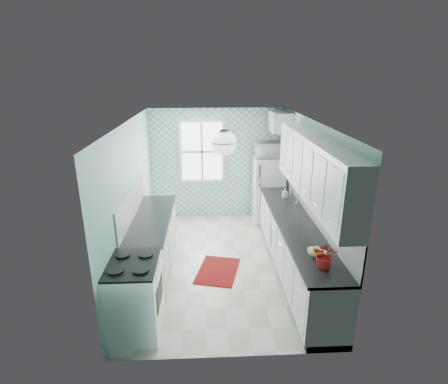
{
  "coord_description": "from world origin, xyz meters",
  "views": [
    {
      "loc": [
        -0.24,
        -5.51,
        3.26
      ],
      "look_at": [
        0.05,
        0.25,
        1.25
      ],
      "focal_mm": 28.0,
      "sensor_mm": 36.0,
      "label": 1
    }
  ],
  "objects_px": {
    "stove": "(135,296)",
    "sink": "(287,206)",
    "potted_plant": "(325,255)",
    "microwave": "(270,150)",
    "fruit_bowl": "(317,253)",
    "fridge": "(268,190)",
    "ceiling_light": "(224,143)"
  },
  "relations": [
    {
      "from": "fridge",
      "to": "microwave",
      "type": "relative_size",
      "value": 2.43
    },
    {
      "from": "ceiling_light",
      "to": "sink",
      "type": "height_order",
      "value": "ceiling_light"
    },
    {
      "from": "stove",
      "to": "fruit_bowl",
      "type": "bearing_deg",
      "value": 5.01
    },
    {
      "from": "ceiling_light",
      "to": "stove",
      "type": "relative_size",
      "value": 0.36
    },
    {
      "from": "sink",
      "to": "stove",
      "type": "bearing_deg",
      "value": -141.14
    },
    {
      "from": "stove",
      "to": "potted_plant",
      "type": "distance_m",
      "value": 2.48
    },
    {
      "from": "sink",
      "to": "fruit_bowl",
      "type": "xyz_separation_m",
      "value": [
        -0.0,
        -1.82,
        0.04
      ]
    },
    {
      "from": "stove",
      "to": "fruit_bowl",
      "type": "distance_m",
      "value": 2.45
    },
    {
      "from": "microwave",
      "to": "ceiling_light",
      "type": "bearing_deg",
      "value": 67.48
    },
    {
      "from": "fridge",
      "to": "fruit_bowl",
      "type": "xyz_separation_m",
      "value": [
        0.09,
        -3.24,
        0.23
      ]
    },
    {
      "from": "ceiling_light",
      "to": "potted_plant",
      "type": "height_order",
      "value": "ceiling_light"
    },
    {
      "from": "microwave",
      "to": "potted_plant",
      "type": "bearing_deg",
      "value": 92.27
    },
    {
      "from": "stove",
      "to": "potted_plant",
      "type": "height_order",
      "value": "potted_plant"
    },
    {
      "from": "sink",
      "to": "potted_plant",
      "type": "xyz_separation_m",
      "value": [
        -0.0,
        -2.13,
        0.18
      ]
    },
    {
      "from": "stove",
      "to": "sink",
      "type": "relative_size",
      "value": 1.83
    },
    {
      "from": "fridge",
      "to": "stove",
      "type": "xyz_separation_m",
      "value": [
        -2.31,
        -3.41,
        -0.24
      ]
    },
    {
      "from": "sink",
      "to": "fruit_bowl",
      "type": "bearing_deg",
      "value": -90.88
    },
    {
      "from": "fridge",
      "to": "sink",
      "type": "bearing_deg",
      "value": -88.34
    },
    {
      "from": "potted_plant",
      "to": "microwave",
      "type": "xyz_separation_m",
      "value": [
        -0.09,
        3.55,
        0.55
      ]
    },
    {
      "from": "sink",
      "to": "potted_plant",
      "type": "distance_m",
      "value": 2.14
    },
    {
      "from": "fridge",
      "to": "potted_plant",
      "type": "distance_m",
      "value": 3.57
    },
    {
      "from": "ceiling_light",
      "to": "microwave",
      "type": "relative_size",
      "value": 0.57
    },
    {
      "from": "ceiling_light",
      "to": "fruit_bowl",
      "type": "bearing_deg",
      "value": -29.07
    },
    {
      "from": "stove",
      "to": "fruit_bowl",
      "type": "relative_size",
      "value": 3.94
    },
    {
      "from": "microwave",
      "to": "fruit_bowl",
      "type": "bearing_deg",
      "value": 92.41
    },
    {
      "from": "sink",
      "to": "potted_plant",
      "type": "relative_size",
      "value": 1.56
    },
    {
      "from": "stove",
      "to": "potted_plant",
      "type": "bearing_deg",
      "value": -2.46
    },
    {
      "from": "sink",
      "to": "microwave",
      "type": "height_order",
      "value": "microwave"
    },
    {
      "from": "ceiling_light",
      "to": "sink",
      "type": "relative_size",
      "value": 0.66
    },
    {
      "from": "fridge",
      "to": "potted_plant",
      "type": "relative_size",
      "value": 4.38
    },
    {
      "from": "ceiling_light",
      "to": "microwave",
      "type": "bearing_deg",
      "value": 66.66
    },
    {
      "from": "ceiling_light",
      "to": "potted_plant",
      "type": "xyz_separation_m",
      "value": [
        1.2,
        -0.98,
        -1.21
      ]
    }
  ]
}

